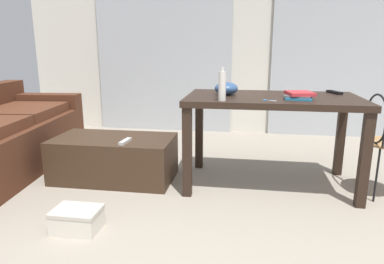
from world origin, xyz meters
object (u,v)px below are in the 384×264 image
bottle_near (222,86)px  scissors (268,100)px  bowl (226,89)px  craft_table (272,109)px  tv_remote_on_table (334,92)px  shoebox (77,219)px  coffee_table (114,158)px  wire_chair (384,134)px  book_stack (299,95)px  tv_remote_primary (125,141)px

bottle_near → scissors: bearing=10.1°
bottle_near → bowl: 0.34m
craft_table → scissors: 0.28m
tv_remote_on_table → shoebox: size_ratio=0.60×
coffee_table → wire_chair: wire_chair is taller
wire_chair → tv_remote_on_table: size_ratio=4.54×
book_stack → tv_remote_primary: 1.46m
bottle_near → tv_remote_on_table: bearing=31.3°
coffee_table → shoebox: (0.10, -0.92, -0.12)m
craft_table → bottle_near: bearing=-141.6°
coffee_table → craft_table: craft_table is taller
coffee_table → wire_chair: 2.25m
book_stack → shoebox: book_stack is taller
coffee_table → craft_table: (1.37, 0.08, 0.48)m
wire_chair → bowl: bearing=174.8°
wire_chair → tv_remote_primary: (-2.06, -0.13, -0.11)m
wire_chair → tv_remote_on_table: bearing=131.6°
coffee_table → shoebox: bearing=-84.1°
book_stack → wire_chair: bearing=1.7°
wire_chair → scissors: bearing=-170.1°
bottle_near → bowl: size_ratio=1.28×
wire_chair → tv_remote_on_table: 0.54m
shoebox → tv_remote_primary: bearing=85.0°
wire_chair → tv_remote_primary: bearing=-176.3°
shoebox → bowl: bearing=48.9°
tv_remote_on_table → wire_chair: bearing=-69.0°
book_stack → scissors: 0.28m
tv_remote_on_table → scissors: tv_remote_on_table is taller
coffee_table → scissors: bearing=-7.3°
craft_table → tv_remote_on_table: tv_remote_on_table is taller
bottle_near → scissors: size_ratio=2.36×
coffee_table → bowl: (0.98, 0.10, 0.63)m
coffee_table → craft_table: size_ratio=0.75×
tv_remote_primary → shoebox: 0.84m
craft_table → bottle_near: 0.55m
tv_remote_on_table → tv_remote_primary: (-1.75, -0.48, -0.39)m
coffee_table → bowl: size_ratio=5.35×
bowl → scissors: (0.33, -0.27, -0.05)m
tv_remote_on_table → shoebox: tv_remote_on_table is taller
scissors → tv_remote_primary: (-1.15, 0.02, -0.38)m
bottle_near → tv_remote_on_table: bottle_near is taller
tv_remote_primary → craft_table: bearing=15.7°
bowl → shoebox: size_ratio=0.66×
bowl → tv_remote_on_table: bearing=14.4°
wire_chair → book_stack: (-0.66, -0.02, 0.29)m
book_stack → tv_remote_on_table: book_stack is taller
coffee_table → wire_chair: size_ratio=1.28×
book_stack → tv_remote_on_table: size_ratio=1.49×
wire_chair → bottle_near: bottle_near is taller
coffee_table → tv_remote_on_table: (1.91, 0.34, 0.59)m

